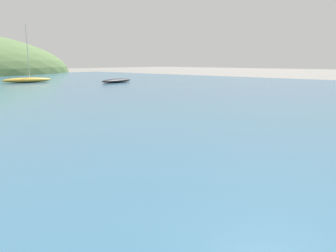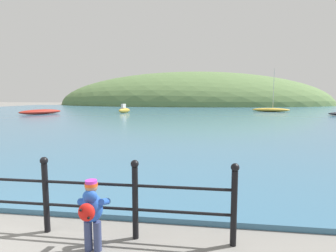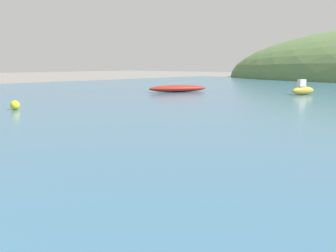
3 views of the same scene
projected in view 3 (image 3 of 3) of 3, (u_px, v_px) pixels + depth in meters
boat_mid_harbor at (178, 88)px, 32.87m from camera, size 3.67×4.98×0.58m
boat_red_dinghy at (303, 90)px, 29.89m from camera, size 1.32×2.24×1.17m
mooring_buoy at (15, 105)px, 20.14m from camera, size 0.48×0.48×0.48m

